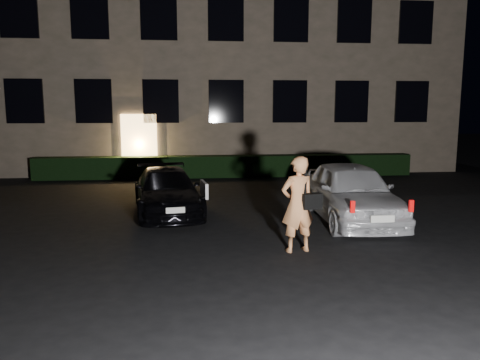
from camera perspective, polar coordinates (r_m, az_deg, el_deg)
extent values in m
plane|color=black|center=(8.64, 3.88, -9.67)|extent=(80.00, 80.00, 0.00)
cube|color=brown|center=(23.35, -2.49, 16.78)|extent=(20.00, 8.00, 12.00)
cube|color=#E2B066|center=(19.19, -12.17, 4.12)|extent=(1.40, 0.10, 2.50)
cube|color=black|center=(20.06, -24.78, 8.72)|extent=(1.40, 0.10, 1.70)
cube|color=black|center=(19.39, -17.40, 9.15)|extent=(1.40, 0.10, 1.70)
cube|color=black|center=(19.06, -9.61, 9.43)|extent=(1.40, 0.10, 1.70)
cube|color=black|center=(19.07, -1.69, 9.55)|extent=(1.40, 0.10, 1.70)
cube|color=black|center=(19.44, 6.08, 9.49)|extent=(1.40, 0.10, 1.70)
cube|color=black|center=(20.14, 13.44, 9.27)|extent=(1.40, 0.10, 1.70)
cube|color=black|center=(21.14, 20.18, 8.94)|extent=(1.40, 0.10, 1.70)
cube|color=black|center=(20.36, -25.38, 17.74)|extent=(1.40, 0.10, 1.70)
cube|color=black|center=(19.70, -17.84, 18.48)|extent=(1.40, 0.10, 1.70)
cube|color=black|center=(19.37, -9.87, 18.94)|extent=(1.40, 0.10, 1.70)
cube|color=black|center=(19.39, -1.73, 19.05)|extent=(1.40, 0.10, 1.70)
cube|color=black|center=(19.75, 6.24, 18.81)|extent=(1.40, 0.10, 1.70)
cube|color=black|center=(20.44, 13.77, 18.28)|extent=(1.40, 0.10, 1.70)
cube|color=black|center=(21.42, 20.65, 17.52)|extent=(1.40, 0.10, 1.70)
cube|color=black|center=(18.78, -1.55, 1.69)|extent=(15.00, 0.70, 0.85)
imported|color=black|center=(12.42, -8.91, -1.35)|extent=(2.15, 4.15, 1.15)
cube|color=white|center=(11.79, -4.39, -1.13)|extent=(0.19, 0.83, 0.38)
cube|color=silver|center=(10.42, -7.88, -3.67)|extent=(0.42, 0.09, 0.13)
imported|color=silver|center=(11.65, 13.36, -1.41)|extent=(1.83, 4.29, 1.44)
cube|color=red|center=(9.57, 13.56, -3.20)|extent=(0.09, 0.06, 0.24)
cube|color=red|center=(10.00, 20.16, -2.99)|extent=(0.09, 0.06, 0.24)
cube|color=silver|center=(9.77, 16.98, -4.54)|extent=(0.48, 0.06, 0.14)
imported|color=#DA8C54|center=(8.95, 7.03, -2.95)|extent=(0.76, 0.59, 1.85)
cube|color=black|center=(8.93, 8.72, -2.57)|extent=(0.41, 0.25, 0.29)
cube|color=black|center=(8.84, 7.94, 0.08)|extent=(0.06, 0.07, 0.57)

